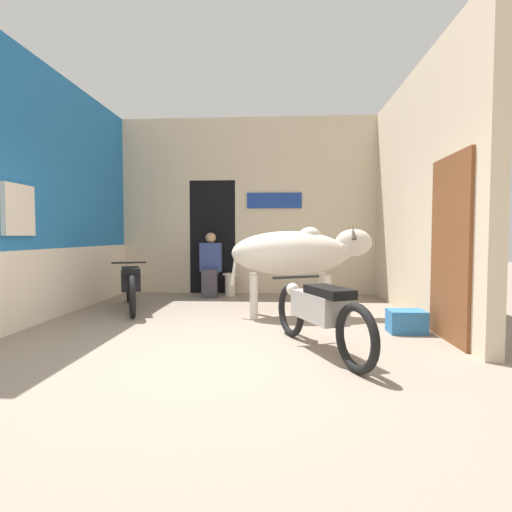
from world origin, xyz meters
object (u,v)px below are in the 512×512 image
object	(u,v)px
motorcycle_far	(130,283)
plastic_stool	(230,284)
shopkeeper_seated	(210,263)
motorcycle_near	(319,311)
crate	(406,321)
cow	(297,253)

from	to	relation	value
motorcycle_far	plastic_stool	bearing A→B (deg)	47.55
shopkeeper_seated	motorcycle_near	bearing A→B (deg)	-63.91
shopkeeper_seated	plastic_stool	world-z (taller)	shopkeeper_seated
shopkeeper_seated	crate	xyz separation A→B (m)	(2.91, -2.70, -0.52)
motorcycle_near	shopkeeper_seated	xyz separation A→B (m)	(-1.75, 3.58, 0.24)
motorcycle_near	plastic_stool	bearing A→B (deg)	110.31
cow	motorcycle_far	xyz separation A→B (m)	(-2.67, 0.38, -0.52)
motorcycle_near	shopkeeper_seated	size ratio (longest dim) A/B	1.47
cow	motorcycle_far	bearing A→B (deg)	171.96
plastic_stool	crate	distance (m)	3.84
cow	plastic_stool	bearing A→B (deg)	122.60
cow	plastic_stool	xyz separation A→B (m)	(-1.24, 1.94, -0.70)
crate	motorcycle_near	bearing A→B (deg)	-142.87
motorcycle_near	crate	world-z (taller)	motorcycle_near
motorcycle_near	motorcycle_far	size ratio (longest dim) A/B	0.96
cow	motorcycle_far	distance (m)	2.75
cow	motorcycle_near	world-z (taller)	cow
cow	crate	size ratio (longest dim) A/B	4.82
cow	plastic_stool	size ratio (longest dim) A/B	4.73
cow	motorcycle_near	bearing A→B (deg)	-85.31
motorcycle_near	plastic_stool	xyz separation A→B (m)	(-1.39, 3.75, -0.18)
motorcycle_near	shopkeeper_seated	world-z (taller)	shopkeeper_seated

